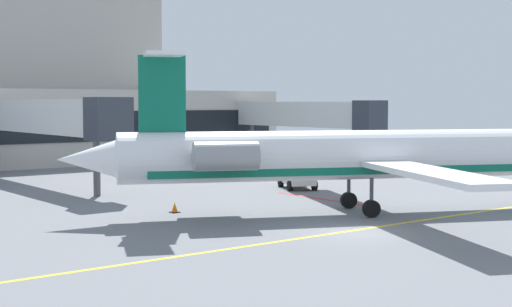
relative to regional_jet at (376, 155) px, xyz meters
The scene contains 8 objects.
ground 7.34m from the regional_jet, 144.87° to the right, with size 120.00×120.00×0.11m.
jet_bridge_west 31.51m from the regional_jet, 54.82° to the left, with size 2.40×19.43×6.06m.
jet_bridge_east 25.37m from the regional_jet, 110.39° to the left, with size 2.40×23.38×6.21m.
regional_jet is the anchor object (origin of this frame).
baggage_tug 11.32m from the regional_jet, 70.85° to the left, with size 3.15×3.99×2.20m.
pushback_tractor 25.03m from the regional_jet, 61.34° to the left, with size 2.41×3.23×1.92m.
safety_cone_alpha 11.18m from the regional_jet, 143.25° to the left, with size 0.47×0.47×0.55m.
safety_cone_bravo 14.96m from the regional_jet, 17.43° to the left, with size 0.47×0.47×0.55m.
Camera 1 is at (-24.09, -23.74, 5.92)m, focal length 52.45 mm.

